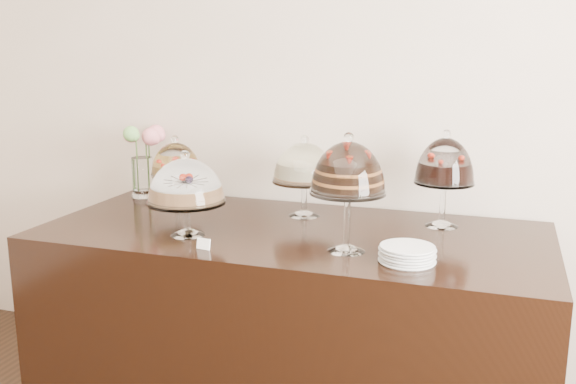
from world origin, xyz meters
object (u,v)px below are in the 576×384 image
(cake_stand_cheesecake, at_px, (304,166))
(cake_stand_dark_choco, at_px, (445,165))
(plate_stack, at_px, (407,254))
(cake_stand_choco_layer, at_px, (348,172))
(cake_stand_fruit_tart, at_px, (176,163))
(flower_vase, at_px, (144,155))
(display_counter, at_px, (292,325))
(cake_stand_sugar_sponge, at_px, (186,185))

(cake_stand_cheesecake, height_order, cake_stand_dark_choco, cake_stand_dark_choco)
(cake_stand_dark_choco, xyz_separation_m, plate_stack, (-0.07, -0.55, -0.24))
(cake_stand_choco_layer, xyz_separation_m, cake_stand_fruit_tart, (-0.99, 0.46, -0.10))
(cake_stand_cheesecake, bearing_deg, flower_vase, 172.56)
(cake_stand_cheesecake, relative_size, cake_stand_dark_choco, 0.89)
(display_counter, relative_size, flower_vase, 5.63)
(cake_stand_sugar_sponge, xyz_separation_m, cake_stand_fruit_tart, (-0.30, 0.46, -0.00))
(display_counter, height_order, cake_stand_fruit_tart, cake_stand_fruit_tart)
(display_counter, relative_size, plate_stack, 10.62)
(cake_stand_dark_choco, bearing_deg, flower_vase, 176.52)
(display_counter, height_order, cake_stand_cheesecake, cake_stand_cheesecake)
(cake_stand_sugar_sponge, height_order, cake_stand_fruit_tart, cake_stand_sugar_sponge)
(flower_vase, bearing_deg, cake_stand_fruit_tart, -26.06)
(cake_stand_dark_choco, height_order, flower_vase, cake_stand_dark_choco)
(cake_stand_cheesecake, xyz_separation_m, flower_vase, (-0.93, 0.12, -0.02))
(cake_stand_fruit_tart, xyz_separation_m, flower_vase, (-0.26, 0.13, 0.01))
(cake_stand_dark_choco, distance_m, flower_vase, 1.57)
(cake_stand_dark_choco, height_order, plate_stack, cake_stand_dark_choco)
(cake_stand_choco_layer, relative_size, flower_vase, 1.20)
(cake_stand_choco_layer, height_order, cake_stand_dark_choco, cake_stand_choco_layer)
(flower_vase, bearing_deg, cake_stand_choco_layer, -25.05)
(display_counter, bearing_deg, cake_stand_choco_layer, -36.02)
(cake_stand_sugar_sponge, xyz_separation_m, cake_stand_dark_choco, (1.01, 0.49, 0.06))
(cake_stand_sugar_sponge, distance_m, cake_stand_fruit_tart, 0.55)
(cake_stand_dark_choco, relative_size, plate_stack, 2.09)
(flower_vase, distance_m, plate_stack, 1.64)
(cake_stand_dark_choco, xyz_separation_m, cake_stand_fruit_tart, (-1.31, -0.03, -0.06))
(display_counter, relative_size, cake_stand_sugar_sponge, 6.03)
(cake_stand_cheesecake, distance_m, flower_vase, 0.94)
(display_counter, xyz_separation_m, flower_vase, (-0.95, 0.37, 0.68))
(cake_stand_sugar_sponge, bearing_deg, plate_stack, -3.44)
(cake_stand_sugar_sponge, relative_size, flower_vase, 0.93)
(cake_stand_sugar_sponge, height_order, cake_stand_dark_choco, cake_stand_dark_choco)
(flower_vase, bearing_deg, cake_stand_cheesecake, -7.44)
(display_counter, height_order, cake_stand_dark_choco, cake_stand_dark_choco)
(cake_stand_sugar_sponge, height_order, cake_stand_cheesecake, cake_stand_cheesecake)
(cake_stand_cheesecake, relative_size, flower_vase, 0.99)
(cake_stand_fruit_tart, bearing_deg, cake_stand_dark_choco, 1.40)
(cake_stand_sugar_sponge, xyz_separation_m, plate_stack, (0.94, -0.06, -0.19))
(cake_stand_sugar_sponge, height_order, flower_vase, flower_vase)
(cake_stand_choco_layer, xyz_separation_m, cake_stand_cheesecake, (-0.32, 0.46, -0.07))
(display_counter, height_order, flower_vase, flower_vase)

